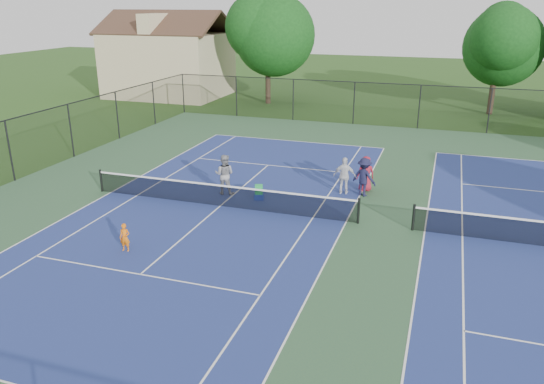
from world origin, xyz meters
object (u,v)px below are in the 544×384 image
(clapboard_house, at_px, (169,62))
(ball_crate, at_px, (259,197))
(instructor, at_px, (224,174))
(bystander_b, at_px, (364,177))
(bystander_a, at_px, (345,176))
(tree_back_c, at_px, (499,42))
(child_player, at_px, (125,237))
(tree_back_a, at_px, (268,31))
(ball_hopper, at_px, (259,189))
(bystander_c, at_px, (366,174))

(clapboard_house, bearing_deg, ball_crate, -53.87)
(instructor, relative_size, ball_crate, 4.43)
(clapboard_house, distance_m, bystander_b, 30.72)
(bystander_a, bearing_deg, bystander_b, 175.30)
(tree_back_c, distance_m, child_player, 33.26)
(child_player, distance_m, ball_crate, 6.89)
(tree_back_a, distance_m, clapboard_house, 10.47)
(child_player, bearing_deg, bystander_a, 45.34)
(tree_back_a, bearing_deg, ball_crate, -72.16)
(tree_back_c, distance_m, ball_hopper, 26.48)
(bystander_c, bearing_deg, child_player, 29.66)
(bystander_b, bearing_deg, ball_hopper, 46.12)
(clapboard_house, bearing_deg, bystander_a, -46.35)
(tree_back_a, distance_m, instructor, 23.69)
(tree_back_a, xyz_separation_m, ball_hopper, (7.31, -22.71, -5.55))
(tree_back_a, height_order, tree_back_c, tree_back_a)
(tree_back_a, bearing_deg, tree_back_c, 3.18)
(bystander_b, distance_m, ball_hopper, 4.77)
(clapboard_house, height_order, ball_hopper, clapboard_house)
(tree_back_c, relative_size, child_player, 8.18)
(bystander_b, xyz_separation_m, bystander_c, (-0.04, 0.70, -0.06))
(bystander_c, bearing_deg, clapboard_house, -66.78)
(tree_back_c, xyz_separation_m, bystander_a, (-7.26, -21.74, -4.62))
(bystander_c, relative_size, ball_crate, 3.94)
(child_player, distance_m, ball_hopper, 6.88)
(bystander_a, relative_size, bystander_b, 0.97)
(tree_back_c, bearing_deg, tree_back_a, -176.82)
(tree_back_c, xyz_separation_m, clapboard_house, (-28.00, -0.00, -2.39))
(bystander_c, xyz_separation_m, ball_hopper, (-4.27, -2.70, -0.34))
(tree_back_a, bearing_deg, bystander_b, -60.72)
(child_player, xyz_separation_m, bystander_c, (6.99, 9.02, 0.31))
(tree_back_c, distance_m, clapboard_house, 28.10)
(instructor, bearing_deg, bystander_c, -165.11)
(ball_hopper, bearing_deg, clapboard_house, 126.13)
(child_player, distance_m, bystander_a, 10.33)
(instructor, bearing_deg, child_player, 74.33)
(instructor, height_order, ball_hopper, instructor)
(tree_back_a, distance_m, bystander_a, 23.92)
(instructor, height_order, bystander_b, instructor)
(ball_crate, bearing_deg, instructor, 171.79)
(child_player, bearing_deg, clapboard_house, 107.82)
(tree_back_c, bearing_deg, bystander_a, -108.47)
(tree_back_a, xyz_separation_m, bystander_b, (11.62, -20.71, -5.15))
(ball_crate, relative_size, ball_hopper, 1.01)
(clapboard_house, xyz_separation_m, ball_crate, (17.31, -23.71, -2.95))
(clapboard_house, height_order, instructor, clapboard_house)
(child_player, bearing_deg, tree_back_c, 57.84)
(clapboard_house, xyz_separation_m, ball_hopper, (17.31, -23.71, -2.61))
(bystander_a, xyz_separation_m, ball_crate, (-3.43, -1.97, -0.72))
(tree_back_a, relative_size, instructor, 4.94)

